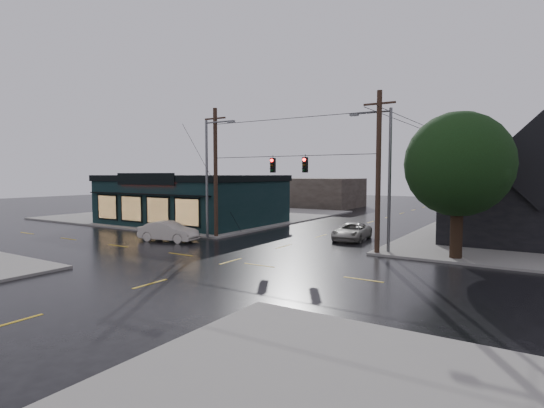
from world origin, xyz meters
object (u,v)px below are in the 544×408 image
Objects in this scene: utility_pole_ne at (377,255)px; sedan_cream at (168,231)px; corner_tree at (458,165)px; utility_pole_nw at (216,238)px; suv_silver at (352,231)px.

utility_pole_ne reaches higher than sedan_cream.
sedan_cream is at bearing -168.40° from corner_tree.
sedan_cream is (-1.97, -3.19, 0.75)m from utility_pole_nw.
corner_tree reaches higher than utility_pole_nw.
corner_tree is at bearing 2.61° from utility_pole_nw.
utility_pole_nw is at bearing -157.63° from suv_silver.
utility_pole_nw is 2.17× the size of suv_silver.
suv_silver is (9.41, 4.85, 0.65)m from utility_pole_nw.
utility_pole_ne is (13.00, 0.00, 0.00)m from utility_pole_nw.
utility_pole_ne is 15.32m from sedan_cream.
corner_tree is 7.19m from utility_pole_ne.
utility_pole_ne is at bearing -58.33° from suv_silver.
suv_silver is at bearing 153.30° from corner_tree.
corner_tree is 10.27m from suv_silver.
corner_tree is at bearing 10.14° from utility_pole_ne.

